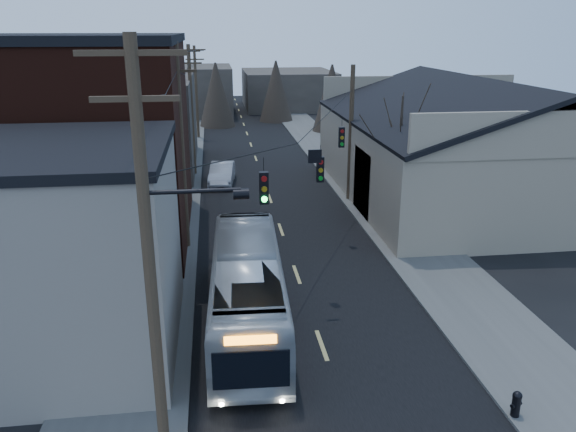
% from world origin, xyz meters
% --- Properties ---
extents(road_surface, '(9.00, 110.00, 0.02)m').
position_xyz_m(road_surface, '(0.00, 30.00, 0.01)').
color(road_surface, black).
rests_on(road_surface, ground).
extents(sidewalk_left, '(4.00, 110.00, 0.12)m').
position_xyz_m(sidewalk_left, '(-6.50, 30.00, 0.06)').
color(sidewalk_left, '#474744').
rests_on(sidewalk_left, ground).
extents(sidewalk_right, '(4.00, 110.00, 0.12)m').
position_xyz_m(sidewalk_right, '(6.50, 30.00, 0.06)').
color(sidewalk_right, '#474744').
rests_on(sidewalk_right, ground).
extents(building_clapboard, '(8.00, 8.00, 7.00)m').
position_xyz_m(building_clapboard, '(-9.00, 9.00, 3.50)').
color(building_clapboard, gray).
rests_on(building_clapboard, ground).
extents(building_brick, '(10.00, 12.00, 10.00)m').
position_xyz_m(building_brick, '(-10.00, 20.00, 5.00)').
color(building_brick, black).
rests_on(building_brick, ground).
extents(building_left_far, '(9.00, 14.00, 7.00)m').
position_xyz_m(building_left_far, '(-9.50, 36.00, 3.50)').
color(building_left_far, '#36312B').
rests_on(building_left_far, ground).
extents(warehouse, '(16.16, 20.60, 7.73)m').
position_xyz_m(warehouse, '(13.00, 25.00, 2.70)').
color(warehouse, gray).
rests_on(warehouse, ground).
extents(building_far_left, '(10.00, 12.00, 6.00)m').
position_xyz_m(building_far_left, '(-6.00, 65.00, 3.00)').
color(building_far_left, '#36312B').
rests_on(building_far_left, ground).
extents(building_far_right, '(12.00, 14.00, 5.00)m').
position_xyz_m(building_far_right, '(7.00, 70.00, 2.50)').
color(building_far_right, '#36312B').
rests_on(building_far_right, ground).
extents(bare_tree, '(0.40, 0.40, 7.20)m').
position_xyz_m(bare_tree, '(6.50, 20.00, 3.60)').
color(bare_tree, black).
rests_on(bare_tree, ground).
extents(utility_lines, '(11.24, 45.28, 10.50)m').
position_xyz_m(utility_lines, '(-3.11, 24.14, 4.95)').
color(utility_lines, '#382B1E').
rests_on(utility_lines, ground).
extents(bus, '(2.96, 10.80, 2.98)m').
position_xyz_m(bus, '(-2.46, 9.84, 1.49)').
color(bus, '#A2A8AD').
rests_on(bus, ground).
extents(parked_car, '(2.07, 4.72, 1.51)m').
position_xyz_m(parked_car, '(-3.00, 30.07, 0.75)').
color(parked_car, '#A1A2A9').
rests_on(parked_car, ground).
extents(fire_hydrant, '(0.39, 0.27, 0.79)m').
position_xyz_m(fire_hydrant, '(4.70, 3.45, 0.54)').
color(fire_hydrant, black).
rests_on(fire_hydrant, sidewalk_right).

